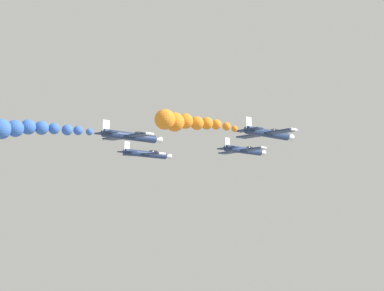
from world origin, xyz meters
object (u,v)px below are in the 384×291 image
airplane_left_inner (146,154)px  airplane_left_outer (131,136)px  airplane_right_inner (268,133)px  airplane_lead (244,150)px

airplane_left_inner → airplane_left_outer: (12.44, -13.43, 0.33)m
airplane_right_inner → airplane_left_outer: 19.05m
airplane_right_inner → airplane_left_outer: (-13.34, -13.59, -0.43)m
airplane_left_outer → airplane_right_inner: bearing=45.5°
airplane_right_inner → airplane_left_outer: airplane_right_inner is taller
airplane_lead → airplane_left_inner: airplane_lead is taller
airplane_lead → airplane_left_inner: 16.66m
airplane_lead → airplane_right_inner: 18.32m
airplane_left_outer → airplane_left_inner: bearing=132.8°
airplane_lead → airplane_left_outer: 25.31m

